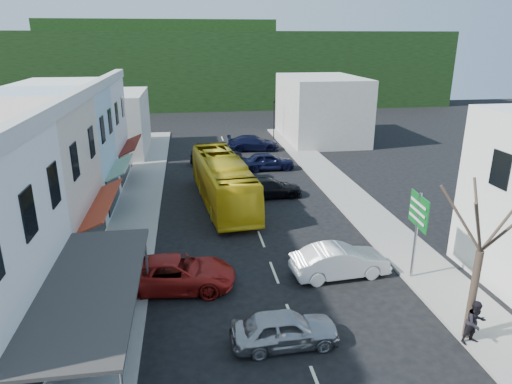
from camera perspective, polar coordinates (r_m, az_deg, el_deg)
name	(u,v)px	position (r m, az deg, el deg)	size (l,w,h in m)	color
ground	(274,272)	(22.97, 2.28, -10.00)	(120.00, 120.00, 0.00)	black
sidewalk_left	(138,208)	(31.92, -14.55, -1.98)	(3.00, 52.00, 0.15)	gray
sidewalk_right	(350,197)	(33.70, 11.67, -0.65)	(3.00, 52.00, 0.15)	gray
shopfront_row	(27,177)	(27.14, -26.73, 1.66)	(8.25, 30.00, 8.00)	white
distant_block_left	(105,123)	(48.13, -18.37, 8.18)	(8.00, 10.00, 6.00)	#B7B2A8
distant_block_right	(321,108)	(52.49, 8.10, 10.30)	(8.00, 12.00, 7.00)	#B7B2A8
hillside	(198,63)	(85.00, -7.23, 15.69)	(80.00, 26.00, 14.00)	black
bus	(223,182)	(31.68, -4.15, 1.26)	(2.50, 11.60, 3.10)	yellow
car_silver	(285,329)	(17.85, 3.61, -16.69)	(1.80, 4.40, 1.40)	#A2A2A6
car_white	(340,263)	(22.71, 10.44, -8.67)	(1.80, 4.40, 1.40)	silver
car_red	(176,274)	(21.64, -10.01, -10.12)	(1.90, 4.60, 1.40)	maroon
car_black_near	(269,188)	(33.09, 1.69, 0.52)	(1.84, 4.50, 1.40)	black
car_navy_mid	(268,162)	(40.05, 1.53, 3.77)	(1.80, 4.40, 1.40)	black
car_black_far	(217,157)	(41.84, -4.92, 4.36)	(1.80, 4.40, 1.40)	black
car_navy_far	(253,144)	(47.11, -0.35, 6.06)	(1.84, 4.50, 1.40)	black
pedestrian_left	(101,264)	(22.81, -18.81, -8.46)	(0.60, 0.40, 1.70)	black
pedestrian_right	(475,323)	(19.36, 25.73, -14.57)	(0.70, 0.44, 1.70)	black
direction_sign	(416,237)	(22.67, 19.32, -5.36)	(0.38, 1.98, 4.38)	#0B611E
street_tree	(480,251)	(18.39, 26.24, -6.66)	(2.78, 2.78, 7.51)	#3C2C22
traffic_signal	(274,119)	(52.19, 2.25, 9.11)	(0.72, 1.03, 4.65)	black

